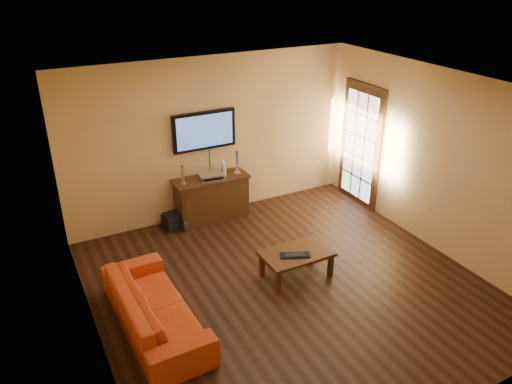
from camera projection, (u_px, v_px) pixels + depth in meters
ground_plane at (288, 286)px, 6.81m from camera, size 5.00×5.00×0.00m
room_walls at (268, 156)px, 6.59m from camera, size 5.00×5.00×5.00m
french_door at (360, 146)px, 8.75m from camera, size 0.07×1.02×2.22m
media_console at (212, 198)px, 8.38m from camera, size 1.26×0.48×0.76m
television at (204, 131)px, 8.05m from camera, size 1.07×0.08×0.63m
coffee_table at (297, 256)px, 6.87m from camera, size 0.96×0.58×0.40m
sofa at (154, 300)px, 5.90m from camera, size 0.64×2.01×0.78m
speaker_left at (183, 176)px, 7.93m from camera, size 0.09×0.09×0.32m
speaker_right at (237, 163)px, 8.32m from camera, size 0.11×0.11×0.39m
av_receiver at (211, 176)px, 8.17m from camera, size 0.42×0.32×0.09m
game_console at (224, 169)px, 8.24m from camera, size 0.10×0.19×0.25m
subwoofer at (172, 221)px, 8.19m from camera, size 0.30×0.30×0.26m
bottle at (186, 227)px, 8.07m from camera, size 0.07×0.07×0.21m
keyboard at (295, 255)px, 6.76m from camera, size 0.43×0.30×0.02m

